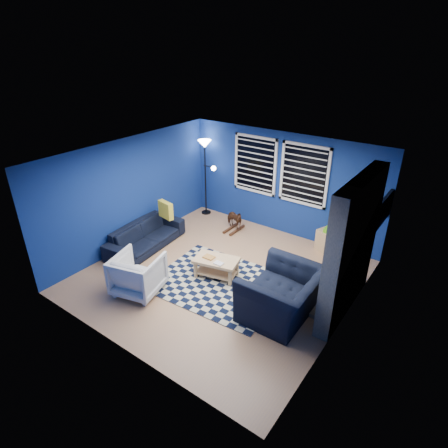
% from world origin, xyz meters
% --- Properties ---
extents(floor, '(5.00, 5.00, 0.00)m').
position_xyz_m(floor, '(0.00, 0.00, 0.00)').
color(floor, tan).
rests_on(floor, ground).
extents(ceiling, '(5.00, 5.00, 0.00)m').
position_xyz_m(ceiling, '(0.00, 0.00, 2.50)').
color(ceiling, white).
rests_on(ceiling, wall_back).
extents(wall_back, '(5.00, 0.00, 5.00)m').
position_xyz_m(wall_back, '(0.00, 2.50, 1.25)').
color(wall_back, navy).
rests_on(wall_back, floor).
extents(wall_left, '(0.00, 5.00, 5.00)m').
position_xyz_m(wall_left, '(-2.50, 0.00, 1.25)').
color(wall_left, navy).
rests_on(wall_left, floor).
extents(wall_right, '(0.00, 5.00, 5.00)m').
position_xyz_m(wall_right, '(2.50, 0.00, 1.25)').
color(wall_right, navy).
rests_on(wall_right, floor).
extents(fireplace, '(0.65, 2.00, 2.50)m').
position_xyz_m(fireplace, '(2.36, 0.50, 1.20)').
color(fireplace, gray).
rests_on(fireplace, floor).
extents(window_left, '(1.17, 0.06, 1.42)m').
position_xyz_m(window_left, '(-0.75, 2.46, 1.60)').
color(window_left, black).
rests_on(window_left, wall_back).
extents(window_right, '(1.17, 0.06, 1.42)m').
position_xyz_m(window_right, '(0.55, 2.46, 1.60)').
color(window_right, black).
rests_on(window_right, wall_back).
extents(tv, '(0.07, 1.00, 0.58)m').
position_xyz_m(tv, '(2.45, 2.00, 1.40)').
color(tv, black).
rests_on(tv, wall_right).
extents(rug, '(2.62, 2.16, 0.02)m').
position_xyz_m(rug, '(0.12, -0.21, 0.01)').
color(rug, black).
rests_on(rug, floor).
extents(sofa, '(2.08, 0.98, 0.59)m').
position_xyz_m(sofa, '(-2.10, -0.06, 0.29)').
color(sofa, black).
rests_on(sofa, floor).
extents(armchair_big, '(1.37, 1.20, 0.88)m').
position_xyz_m(armchair_big, '(1.56, -0.34, 0.44)').
color(armchair_big, black).
rests_on(armchair_big, floor).
extents(armchair_bent, '(1.03, 1.05, 0.78)m').
position_xyz_m(armchair_bent, '(-0.97, -1.31, 0.39)').
color(armchair_bent, gray).
rests_on(armchair_bent, floor).
extents(rocking_horse, '(0.39, 0.63, 0.50)m').
position_xyz_m(rocking_horse, '(-0.93, 1.83, 0.32)').
color(rocking_horse, '#462B16').
rests_on(rocking_horse, floor).
extents(coffee_table, '(0.98, 0.71, 0.44)m').
position_xyz_m(coffee_table, '(-0.06, -0.06, 0.31)').
color(coffee_table, tan).
rests_on(coffee_table, rug).
extents(cabinet, '(0.71, 0.60, 0.59)m').
position_xyz_m(cabinet, '(1.45, 2.25, 0.26)').
color(cabinet, tan).
rests_on(cabinet, floor).
extents(floor_lamp, '(0.56, 0.34, 2.05)m').
position_xyz_m(floor_lamp, '(-2.13, 2.25, 1.68)').
color(floor_lamp, black).
rests_on(floor_lamp, floor).
extents(throw_pillow, '(0.44, 0.20, 0.40)m').
position_xyz_m(throw_pillow, '(-1.95, 0.50, 0.79)').
color(throw_pillow, gold).
rests_on(throw_pillow, sofa).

